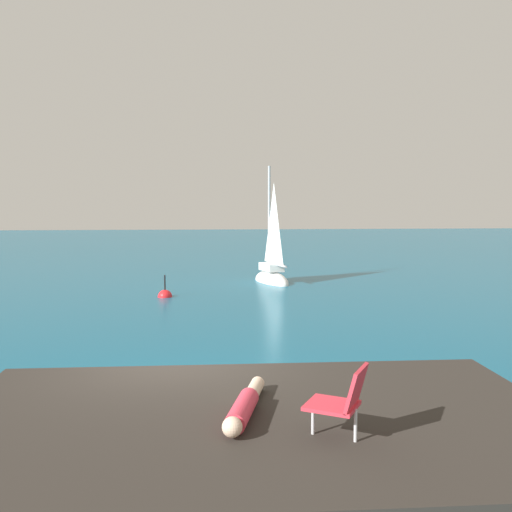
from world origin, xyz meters
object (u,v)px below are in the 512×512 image
object	(u,v)px
person_sunbather	(244,407)
marker_buoy	(165,297)
beach_chair	(342,399)
sailboat_near	(272,275)

from	to	relation	value
person_sunbather	marker_buoy	world-z (taller)	person_sunbather
beach_chair	marker_buoy	distance (m)	16.15
sailboat_near	marker_buoy	xyz separation A→B (m)	(-4.65, -3.79, -0.31)
person_sunbather	marker_buoy	xyz separation A→B (m)	(-1.85, 15.08, -1.09)
sailboat_near	marker_buoy	world-z (taller)	sailboat_near
beach_chair	marker_buoy	xyz separation A→B (m)	(-2.82, 15.84, -1.42)
beach_chair	marker_buoy	bearing A→B (deg)	-49.13
marker_buoy	sailboat_near	bearing A→B (deg)	39.22
sailboat_near	person_sunbather	bearing A→B (deg)	156.11
sailboat_near	person_sunbather	world-z (taller)	sailboat_near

